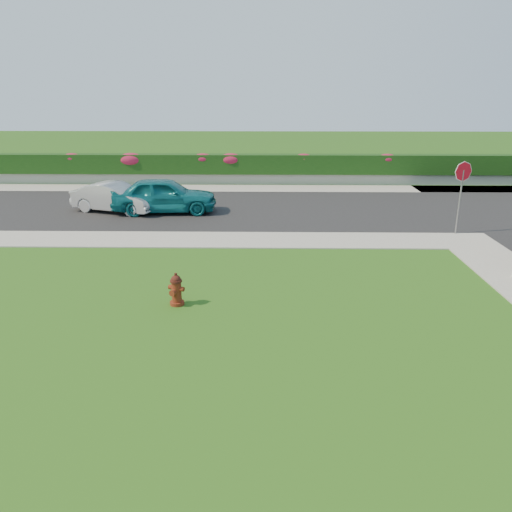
{
  "coord_description": "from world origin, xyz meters",
  "views": [
    {
      "loc": [
        -0.35,
        -8.4,
        5.2
      ],
      "look_at": [
        -0.57,
        4.5,
        0.9
      ],
      "focal_mm": 35.0,
      "sensor_mm": 36.0,
      "label": 1
    }
  ],
  "objects_px": {
    "fire_hydrant": "(176,290)",
    "sedan_silver": "(115,197)",
    "stop_sign": "(462,180)",
    "sedan_teal": "(164,195)"
  },
  "relations": [
    {
      "from": "fire_hydrant",
      "to": "sedan_teal",
      "type": "xyz_separation_m",
      "value": [
        -2.19,
        9.94,
        0.41
      ]
    },
    {
      "from": "sedan_teal",
      "to": "sedan_silver",
      "type": "xyz_separation_m",
      "value": [
        -2.21,
        0.1,
        -0.13
      ]
    },
    {
      "from": "fire_hydrant",
      "to": "stop_sign",
      "type": "relative_size",
      "value": 0.31
    },
    {
      "from": "fire_hydrant",
      "to": "sedan_teal",
      "type": "height_order",
      "value": "sedan_teal"
    },
    {
      "from": "sedan_silver",
      "to": "fire_hydrant",
      "type": "bearing_deg",
      "value": -138.1
    },
    {
      "from": "fire_hydrant",
      "to": "sedan_teal",
      "type": "bearing_deg",
      "value": 125.0
    },
    {
      "from": "sedan_silver",
      "to": "stop_sign",
      "type": "bearing_deg",
      "value": -85.3
    },
    {
      "from": "fire_hydrant",
      "to": "stop_sign",
      "type": "distance_m",
      "value": 11.73
    },
    {
      "from": "fire_hydrant",
      "to": "sedan_silver",
      "type": "height_order",
      "value": "sedan_silver"
    },
    {
      "from": "sedan_teal",
      "to": "stop_sign",
      "type": "relative_size",
      "value": 1.64
    }
  ]
}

